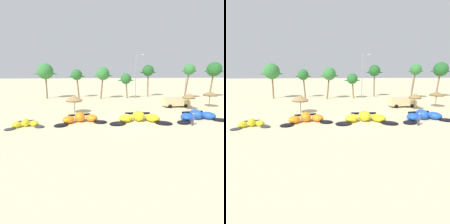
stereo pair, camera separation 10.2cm
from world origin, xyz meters
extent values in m
plane|color=beige|center=(0.00, 0.00, 0.00)|extent=(260.00, 260.00, 0.00)
ellipsoid|color=#333338|center=(-14.36, -1.89, 0.10)|extent=(1.53, 1.43, 0.20)
ellipsoid|color=yellow|center=(-13.86, -1.11, 0.36)|extent=(1.33, 1.50, 0.73)
ellipsoid|color=yellow|center=(-12.93, -0.66, 0.49)|extent=(1.14, 1.40, 0.98)
ellipsoid|color=yellow|center=(-11.90, -0.71, 0.36)|extent=(1.53, 1.51, 0.73)
ellipsoid|color=#333338|center=(-11.13, -1.23, 0.10)|extent=(1.36, 1.08, 0.20)
cylinder|color=#333338|center=(-13.02, -0.24, 0.58)|extent=(1.92, 0.56, 0.18)
cube|color=#333338|center=(-12.91, -0.78, 0.49)|extent=(0.78, 0.58, 0.04)
ellipsoid|color=black|center=(-8.58, -0.92, 0.13)|extent=(2.25, 2.13, 0.26)
ellipsoid|color=orange|center=(-7.82, 0.29, 0.48)|extent=(1.99, 2.19, 0.96)
ellipsoid|color=orange|center=(-6.38, 0.98, 0.65)|extent=(1.73, 2.02, 1.29)
ellipsoid|color=orange|center=(-4.78, 0.91, 0.48)|extent=(2.26, 2.24, 0.96)
ellipsoid|color=black|center=(-3.61, 0.10, 0.13)|extent=(1.96, 1.65, 0.26)
cylinder|color=black|center=(-6.51, 1.59, 0.78)|extent=(2.96, 0.86, 0.27)
cube|color=black|center=(-6.34, 0.81, 0.65)|extent=(1.19, 0.84, 0.04)
ellipsoid|color=black|center=(-1.38, -0.83, 0.14)|extent=(2.64, 2.27, 0.28)
ellipsoid|color=yellow|center=(-0.16, 0.35, 0.51)|extent=(2.68, 2.79, 1.03)
ellipsoid|color=yellow|center=(1.70, 0.73, 0.69)|extent=(1.76, 2.31, 1.39)
ellipsoid|color=yellow|center=(3.52, 0.19, 0.51)|extent=(2.61, 2.78, 1.03)
ellipsoid|color=black|center=(4.65, -1.08, 0.14)|extent=(2.70, 2.40, 0.28)
cylinder|color=black|center=(1.74, 1.52, 0.85)|extent=(3.54, 0.47, 0.32)
cube|color=black|center=(1.69, 0.51, 0.69)|extent=(1.32, 0.86, 0.04)
ellipsoid|color=black|center=(7.48, -0.98, 0.14)|extent=(2.58, 2.35, 0.28)
ellipsoid|color=blue|center=(8.43, 0.30, 0.51)|extent=(2.36, 2.58, 1.03)
ellipsoid|color=blue|center=(10.08, 0.95, 0.69)|extent=(1.82, 2.28, 1.39)
ellipsoid|color=blue|center=(11.85, 0.73, 0.51)|extent=(2.57, 2.60, 1.03)
ellipsoid|color=black|center=(13.08, -0.26, 0.14)|extent=(2.39, 1.98, 0.28)
cylinder|color=black|center=(9.99, 1.67, 0.84)|extent=(3.31, 0.72, 0.30)
cube|color=black|center=(10.11, 0.74, 0.69)|extent=(1.29, 0.90, 0.04)
cylinder|color=brown|center=(-7.70, 6.12, 1.07)|extent=(0.10, 0.10, 2.13)
cone|color=#9E7F4C|center=(-7.70, 6.12, 2.52)|extent=(2.74, 2.74, 0.78)
cylinder|color=olive|center=(-7.70, 6.12, 2.03)|extent=(2.60, 2.60, 0.20)
cylinder|color=brown|center=(12.10, 7.07, 1.11)|extent=(0.10, 0.10, 2.21)
cone|color=olive|center=(12.10, 7.07, 2.53)|extent=(2.21, 2.21, 0.63)
cylinder|color=olive|center=(12.10, 7.07, 2.11)|extent=(2.10, 2.10, 0.20)
cylinder|color=brown|center=(17.28, 8.97, 1.17)|extent=(0.10, 0.10, 2.34)
cone|color=olive|center=(17.28, 8.97, 2.64)|extent=(2.59, 2.59, 0.60)
cylinder|color=brown|center=(17.28, 8.97, 2.24)|extent=(2.46, 2.46, 0.20)
cube|color=beige|center=(10.90, 9.50, 1.09)|extent=(5.00, 2.22, 1.50)
cube|color=black|center=(9.55, 9.44, 1.35)|extent=(1.32, 2.02, 0.56)
cylinder|color=black|center=(9.42, 8.43, 0.34)|extent=(0.69, 0.27, 0.68)
cylinder|color=black|center=(9.33, 10.43, 0.34)|extent=(0.69, 0.27, 0.68)
cylinder|color=black|center=(12.46, 8.57, 0.34)|extent=(0.69, 0.27, 0.68)
cylinder|color=black|center=(12.37, 10.57, 0.34)|extent=(0.69, 0.27, 0.68)
cylinder|color=#383842|center=(8.05, -2.03, 0.42)|extent=(0.24, 0.24, 0.85)
cube|color=#2D51A8|center=(8.05, -2.03, 1.13)|extent=(0.36, 0.22, 0.56)
sphere|color=beige|center=(8.05, -2.03, 1.52)|extent=(0.20, 0.20, 0.20)
cylinder|color=brown|center=(-16.21, 21.94, 3.27)|extent=(0.43, 0.36, 6.54)
sphere|color=#337A38|center=(-16.17, 21.94, 6.54)|extent=(3.73, 3.73, 3.73)
ellipsoid|color=#337A38|center=(-17.66, 21.94, 5.98)|extent=(2.61, 0.50, 0.36)
ellipsoid|color=#337A38|center=(-14.68, 21.94, 5.98)|extent=(2.61, 0.50, 0.36)
cylinder|color=brown|center=(-8.76, 22.93, 2.86)|extent=(0.69, 0.36, 5.72)
sphere|color=#286B2D|center=(-8.93, 22.93, 5.71)|extent=(2.68, 2.68, 2.68)
ellipsoid|color=#286B2D|center=(-10.00, 22.93, 5.31)|extent=(1.87, 0.50, 0.36)
ellipsoid|color=#286B2D|center=(-7.86, 22.93, 5.31)|extent=(1.87, 0.50, 0.36)
cylinder|color=brown|center=(-2.78, 20.49, 2.99)|extent=(0.98, 0.36, 5.99)
sphere|color=#337A38|center=(-2.47, 20.49, 5.99)|extent=(3.06, 3.06, 3.06)
ellipsoid|color=#337A38|center=(-3.70, 20.49, 5.53)|extent=(2.14, 0.50, 0.36)
ellipsoid|color=#337A38|center=(-1.25, 20.49, 5.53)|extent=(2.14, 0.50, 0.36)
cylinder|color=#7F6647|center=(3.27, 20.73, 2.40)|extent=(0.75, 0.36, 4.82)
sphere|color=#286B2D|center=(3.07, 20.73, 4.81)|extent=(2.60, 2.60, 2.60)
ellipsoid|color=#286B2D|center=(2.03, 20.73, 4.42)|extent=(1.82, 0.50, 0.36)
ellipsoid|color=#286B2D|center=(4.11, 20.73, 4.42)|extent=(1.82, 0.50, 0.36)
cylinder|color=#7F6647|center=(9.24, 23.14, 3.35)|extent=(0.51, 0.36, 6.71)
sphere|color=#236028|center=(9.16, 23.14, 6.70)|extent=(2.87, 2.87, 2.87)
ellipsoid|color=#236028|center=(8.02, 23.14, 6.27)|extent=(2.01, 0.50, 0.36)
ellipsoid|color=#236028|center=(10.31, 23.14, 6.27)|extent=(2.01, 0.50, 0.36)
cylinder|color=brown|center=(17.53, 18.75, 3.49)|extent=(0.94, 0.36, 6.99)
sphere|color=#337A38|center=(17.82, 18.75, 6.99)|extent=(2.60, 2.60, 2.60)
ellipsoid|color=#337A38|center=(16.78, 18.75, 6.60)|extent=(1.82, 0.50, 0.36)
ellipsoid|color=#337A38|center=(18.86, 18.75, 6.60)|extent=(1.82, 0.50, 0.36)
cylinder|color=brown|center=(25.23, 20.93, 3.52)|extent=(0.77, 0.36, 7.05)
sphere|color=#236028|center=(25.43, 20.93, 7.04)|extent=(3.52, 3.52, 3.52)
ellipsoid|color=#236028|center=(24.02, 20.93, 6.51)|extent=(2.47, 0.50, 0.36)
ellipsoid|color=#236028|center=(26.84, 20.93, 6.51)|extent=(2.47, 0.50, 0.36)
cylinder|color=gray|center=(5.55, 21.11, 5.30)|extent=(0.18, 0.18, 10.60)
cylinder|color=gray|center=(6.34, 21.11, 10.45)|extent=(1.57, 0.10, 0.10)
ellipsoid|color=silver|center=(7.13, 21.11, 10.45)|extent=(0.56, 0.24, 0.20)
cylinder|color=gray|center=(20.09, 24.45, 4.25)|extent=(0.18, 0.18, 8.51)
cylinder|color=gray|center=(20.67, 24.45, 8.36)|extent=(1.16, 0.10, 0.10)
ellipsoid|color=silver|center=(21.26, 24.45, 8.36)|extent=(0.56, 0.24, 0.20)
camera|label=1|loc=(-3.96, -22.93, 6.91)|focal=28.73mm
camera|label=2|loc=(-3.85, -22.94, 6.91)|focal=28.73mm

